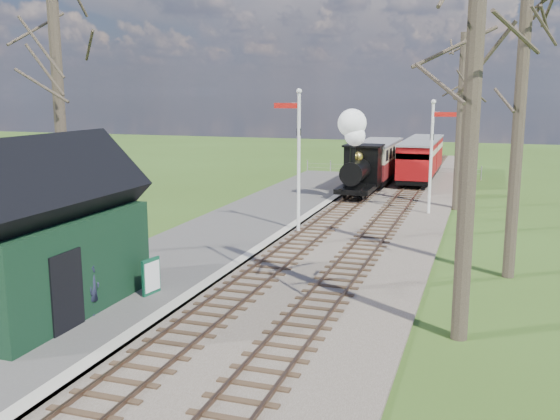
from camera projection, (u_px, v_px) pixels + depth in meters
The scene contains 19 objects.
ground at pixel (94, 412), 12.00m from camera, with size 140.00×140.00×0.00m, color #344E18.
distant_hills at pixel (431, 281), 74.60m from camera, with size 114.40×48.00×22.02m.
ballast_bed at pixel (369, 211), 32.10m from camera, with size 8.00×60.00×0.10m, color brown.
track_near at pixel (344, 208), 32.49m from camera, with size 1.60×60.00×0.15m.
track_far at pixel (394, 211), 31.69m from camera, with size 1.60×60.00×0.15m.
platform at pixel (221, 237), 26.12m from camera, with size 5.00×44.00×0.20m, color #474442.
coping_strip at pixel (272, 241), 25.41m from camera, with size 0.40×44.00×0.21m, color #B2AD9E.
station_shed at pixel (41, 236), 16.64m from camera, with size 3.25×6.30×4.78m.
semaphore_near at pixel (297, 150), 26.48m from camera, with size 1.22×0.24×6.22m.
semaphore_far at pixel (433, 148), 30.53m from camera, with size 1.22×0.24×5.72m.
bare_trees at pixel (307, 119), 20.03m from camera, with size 15.51×22.39×12.00m.
fence_line at pixel (391, 169), 45.37m from camera, with size 12.60×0.08×1.00m.
locomotive at pixel (359, 160), 35.42m from camera, with size 2.00×4.66×4.99m.
coach at pixel (377, 160), 41.19m from camera, with size 2.33×7.98×2.45m.
red_carriage_a at pixel (417, 162), 40.55m from camera, with size 2.18×5.41×2.30m.
red_carriage_b at pixel (425, 154), 45.67m from camera, with size 2.18×5.41×2.30m.
sign_board at pixel (151, 276), 18.30m from camera, with size 0.22×0.74×1.08m.
bench at pixel (61, 309), 15.97m from camera, with size 0.51×1.47×0.83m.
person at pixel (93, 289), 16.61m from camera, with size 0.51×0.33×1.39m, color #1A1E30.
Camera 1 is at (6.90, -9.37, 6.06)m, focal length 40.00 mm.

